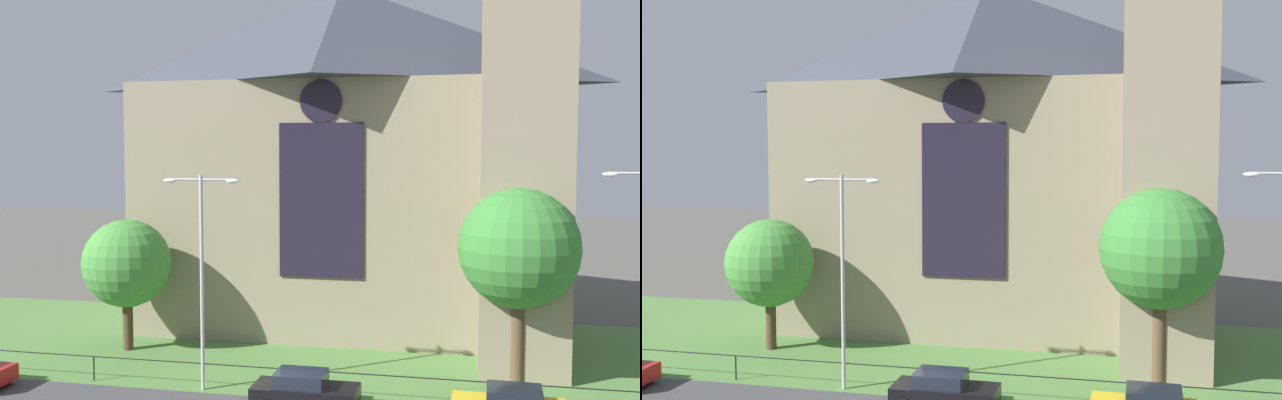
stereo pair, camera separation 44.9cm
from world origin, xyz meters
TOP-DOWN VIEW (x-y plane):
  - ground at (0.00, 10.00)m, footprint 160.00×160.00m
  - grass_verge at (0.00, 8.00)m, footprint 120.00×20.00m
  - church_building at (0.13, 15.46)m, footprint 23.20×16.20m
  - iron_railing at (-0.65, 2.50)m, footprint 35.11×0.07m
  - tree_right_near at (9.04, 6.20)m, footprint 5.31×5.31m
  - tree_left_near at (-10.31, 7.54)m, footprint 4.51×4.51m
  - streetlamp_near at (-4.21, 2.40)m, footprint 3.37×0.26m
  - parked_car_black at (0.62, 0.99)m, footprint 4.20×2.02m

SIDE VIEW (x-z plane):
  - ground at x=0.00m, z-range 0.00..0.00m
  - grass_verge at x=0.00m, z-range 0.00..0.01m
  - parked_car_black at x=0.62m, z-range -0.01..1.50m
  - iron_railing at x=-0.65m, z-range 0.42..1.55m
  - tree_left_near at x=-10.31m, z-range 1.10..7.85m
  - streetlamp_near at x=-4.21m, z-range 1.17..10.41m
  - tree_right_near at x=9.04m, z-range 1.64..10.30m
  - church_building at x=0.13m, z-range -2.73..23.27m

